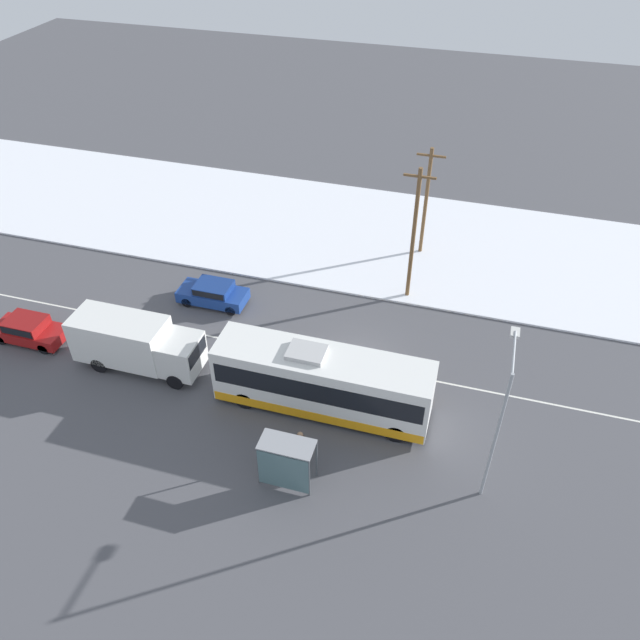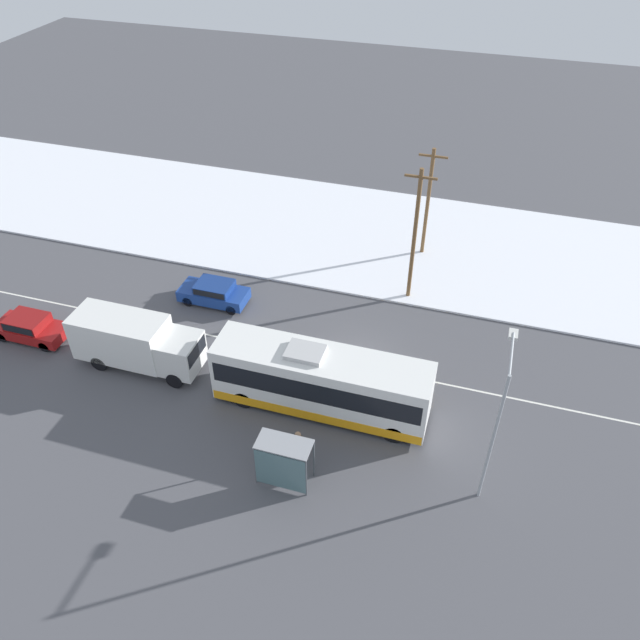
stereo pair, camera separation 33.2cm
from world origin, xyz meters
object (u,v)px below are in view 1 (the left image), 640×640
object	(u,v)px
sedan_car	(213,293)
pedestrian_at_stop	(300,442)
streetlamp	(501,410)
parked_car_near_truck	(28,329)
bus_shelter	(285,460)
city_bus	(323,381)
box_truck	(135,342)
utility_pole_snowlot	(426,201)
utility_pole_roadside	(414,234)

from	to	relation	value
sedan_car	pedestrian_at_stop	distance (m)	13.05
pedestrian_at_stop	streetlamp	world-z (taller)	streetlamp
parked_car_near_truck	streetlamp	size ratio (longest dim) A/B	0.56
bus_shelter	streetlamp	size ratio (longest dim) A/B	0.33
sedan_car	parked_car_near_truck	size ratio (longest dim) A/B	1.01
bus_shelter	city_bus	bearing A→B (deg)	87.30
city_bus	streetlamp	size ratio (longest dim) A/B	1.46
bus_shelter	box_truck	bearing A→B (deg)	153.28
city_bus	streetlamp	xyz separation A→B (m)	(8.12, -2.40, 2.92)
utility_pole_snowlot	bus_shelter	bearing A→B (deg)	-97.33
pedestrian_at_stop	city_bus	bearing A→B (deg)	88.92
box_truck	pedestrian_at_stop	size ratio (longest dim) A/B	4.01
city_bus	box_truck	bearing A→B (deg)	179.32
sedan_car	utility_pole_snowlot	xyz separation A→B (m)	(11.13, 9.18, 3.16)
bus_shelter	pedestrian_at_stop	bearing A→B (deg)	83.82
parked_car_near_truck	utility_pole_roadside	bearing A→B (deg)	27.10
pedestrian_at_stop	utility_pole_snowlot	distance (m)	19.31
box_truck	utility_pole_snowlot	world-z (taller)	utility_pole_snowlot
city_bus	sedan_car	world-z (taller)	city_bus
sedan_car	parked_car_near_truck	distance (m)	10.48
box_truck	parked_car_near_truck	world-z (taller)	box_truck
city_bus	box_truck	xyz separation A→B (m)	(-10.32, 0.12, -0.10)
sedan_car	parked_car_near_truck	bearing A→B (deg)	35.45
sedan_car	utility_pole_snowlot	bearing A→B (deg)	-140.50
parked_car_near_truck	bus_shelter	xyz separation A→B (m)	(17.03, -5.25, 0.88)
box_truck	pedestrian_at_stop	distance (m)	10.86
bus_shelter	utility_pole_snowlot	xyz separation A→B (m)	(2.64, 20.50, 2.27)
city_bus	utility_pole_snowlot	xyz separation A→B (m)	(2.40, 15.55, 2.19)
streetlamp	parked_car_near_truck	bearing A→B (deg)	173.94
box_truck	parked_car_near_truck	xyz separation A→B (m)	(-6.94, 0.17, -0.85)
city_bus	utility_pole_snowlot	world-z (taller)	utility_pole_snowlot
city_bus	utility_pole_roadside	xyz separation A→B (m)	(2.44, 10.38, 2.72)
box_truck	utility_pole_roadside	distance (m)	16.61
pedestrian_at_stop	utility_pole_snowlot	world-z (taller)	utility_pole_snowlot
city_bus	sedan_car	bearing A→B (deg)	143.87
sedan_car	city_bus	bearing A→B (deg)	143.87
sedan_car	pedestrian_at_stop	world-z (taller)	pedestrian_at_stop
city_bus	pedestrian_at_stop	world-z (taller)	city_bus
pedestrian_at_stop	parked_car_near_truck	bearing A→B (deg)	167.92
pedestrian_at_stop	utility_pole_roadside	xyz separation A→B (m)	(2.50, 13.76, 3.40)
streetlamp	utility_pole_roadside	world-z (taller)	utility_pole_roadside
parked_car_near_truck	streetlamp	xyz separation A→B (m)	(25.39, -2.70, 3.88)
city_bus	pedestrian_at_stop	size ratio (longest dim) A/B	6.17
parked_car_near_truck	pedestrian_at_stop	distance (m)	17.59
parked_car_near_truck	pedestrian_at_stop	bearing A→B (deg)	-12.08
city_bus	utility_pole_roadside	distance (m)	11.00
box_truck	utility_pole_snowlot	size ratio (longest dim) A/B	0.92
city_bus	streetlamp	bearing A→B (deg)	-16.48
city_bus	bus_shelter	xyz separation A→B (m)	(-0.23, -4.96, -0.08)
city_bus	bus_shelter	world-z (taller)	city_bus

